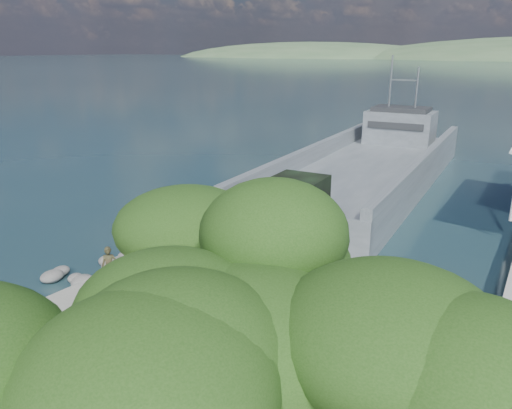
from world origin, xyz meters
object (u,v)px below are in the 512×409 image
(landing_craft, at_px, (367,175))
(military_truck, at_px, (277,230))
(overhang_tree, at_px, (240,330))
(soldier, at_px, (110,275))

(landing_craft, relative_size, military_truck, 4.20)
(military_truck, bearing_deg, overhang_tree, -65.56)
(military_truck, distance_m, overhang_tree, 15.24)
(landing_craft, xyz_separation_m, soldier, (-2.74, -23.80, 0.49))
(soldier, relative_size, overhang_tree, 0.20)
(soldier, xyz_separation_m, overhang_tree, (11.22, -7.53, 4.97))
(landing_craft, bearing_deg, military_truck, -86.46)
(landing_craft, bearing_deg, overhang_tree, -77.44)
(landing_craft, height_order, soldier, landing_craft)
(military_truck, height_order, soldier, military_truck)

